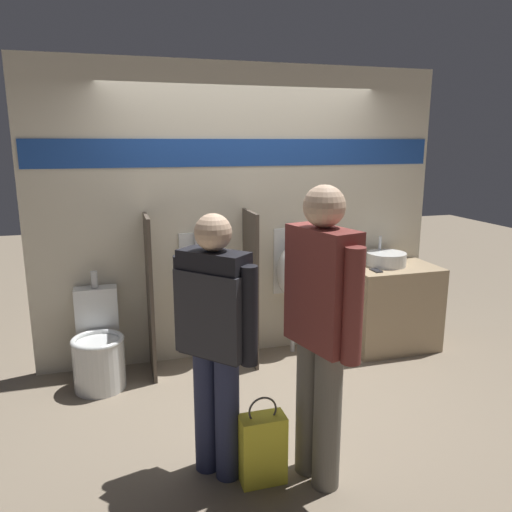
{
  "coord_description": "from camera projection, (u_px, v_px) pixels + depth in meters",
  "views": [
    {
      "loc": [
        -1.18,
        -3.86,
        2.02
      ],
      "look_at": [
        0.0,
        0.17,
        1.05
      ],
      "focal_mm": 35.0,
      "sensor_mm": 36.0,
      "label": 1
    }
  ],
  "objects": [
    {
      "name": "cell_phone",
      "position": [
        376.0,
        270.0,
        4.68
      ],
      "size": [
        0.07,
        0.14,
        0.01
      ],
      "color": "#232328",
      "rests_on": "sink_counter"
    },
    {
      "name": "divider_near_counter",
      "position": [
        150.0,
        297.0,
        4.31
      ],
      "size": [
        0.03,
        0.45,
        1.42
      ],
      "color": "#4C4238",
      "rests_on": "ground_plane"
    },
    {
      "name": "shopping_bag",
      "position": [
        263.0,
        448.0,
        2.99
      ],
      "size": [
        0.27,
        0.15,
        0.56
      ],
      "color": "yellow",
      "rests_on": "ground_plane"
    },
    {
      "name": "person_in_vest",
      "position": [
        215.0,
        329.0,
        2.91
      ],
      "size": [
        0.45,
        0.46,
        1.63
      ],
      "rotation": [
        0.0,
        0.0,
        2.32
      ],
      "color": "#282D4C",
      "rests_on": "ground_plane"
    },
    {
      "name": "divider_mid",
      "position": [
        251.0,
        288.0,
        4.55
      ],
      "size": [
        0.03,
        0.45,
        1.42
      ],
      "color": "#4C4238",
      "rests_on": "ground_plane"
    },
    {
      "name": "toilet",
      "position": [
        99.0,
        350.0,
        4.18
      ],
      "size": [
        0.43,
        0.59,
        0.94
      ],
      "color": "silver",
      "rests_on": "ground_plane"
    },
    {
      "name": "urinal_far",
      "position": [
        293.0,
        271.0,
        4.75
      ],
      "size": [
        0.34,
        0.27,
        1.24
      ],
      "color": "silver",
      "rests_on": "ground_plane"
    },
    {
      "name": "display_wall",
      "position": [
        243.0,
        214.0,
        4.64
      ],
      "size": [
        3.81,
        0.07,
        2.7
      ],
      "color": "beige",
      "rests_on": "ground_plane"
    },
    {
      "name": "ground_plane",
      "position": [
        261.0,
        376.0,
        4.39
      ],
      "size": [
        16.0,
        16.0,
        0.0
      ],
      "primitive_type": "plane",
      "color": "gray"
    },
    {
      "name": "urinal_near_counter",
      "position": [
        199.0,
        278.0,
        4.5
      ],
      "size": [
        0.34,
        0.27,
        1.24
      ],
      "color": "silver",
      "rests_on": "ground_plane"
    },
    {
      "name": "person_with_lanyard",
      "position": [
        321.0,
        325.0,
        2.85
      ],
      "size": [
        0.31,
        0.61,
        1.79
      ],
      "rotation": [
        0.0,
        0.0,
        1.84
      ],
      "color": "#666056",
      "rests_on": "ground_plane"
    },
    {
      "name": "sink_basin",
      "position": [
        386.0,
        259.0,
        4.88
      ],
      "size": [
        0.38,
        0.38,
        0.27
      ],
      "color": "silver",
      "rests_on": "sink_counter"
    },
    {
      "name": "sink_counter",
      "position": [
        391.0,
        307.0,
        4.95
      ],
      "size": [
        0.85,
        0.58,
        0.83
      ],
      "color": "tan",
      "rests_on": "ground_plane"
    }
  ]
}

